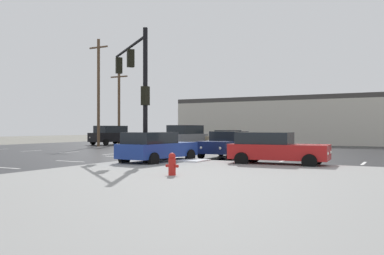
{
  "coord_description": "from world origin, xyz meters",
  "views": [
    {
      "loc": [
        15.97,
        -22.13,
        1.8
      ],
      "look_at": [
        -0.18,
        8.24,
        1.85
      ],
      "focal_mm": 38.08,
      "sensor_mm": 36.0,
      "label": 1
    }
  ],
  "objects_px": {
    "sedan_navy": "(226,144)",
    "suv_black": "(111,135)",
    "utility_pole_distant": "(119,105)",
    "sedan_tan": "(226,138)",
    "sedan_blue": "(156,147)",
    "sedan_red": "(275,148)",
    "utility_pole_far": "(98,91)",
    "traffic_signal_mast": "(136,77)",
    "suv_grey": "(186,136)",
    "fire_hydrant": "(172,164)"
  },
  "relations": [
    {
      "from": "utility_pole_distant",
      "to": "sedan_tan",
      "type": "bearing_deg",
      "value": -0.49
    },
    {
      "from": "sedan_navy",
      "to": "sedan_red",
      "type": "xyz_separation_m",
      "value": [
        4.22,
        -4.09,
        0.0
      ]
    },
    {
      "from": "sedan_blue",
      "to": "suv_grey",
      "type": "distance_m",
      "value": 15.19
    },
    {
      "from": "fire_hydrant",
      "to": "utility_pole_far",
      "type": "height_order",
      "value": "utility_pole_far"
    },
    {
      "from": "sedan_tan",
      "to": "utility_pole_far",
      "type": "height_order",
      "value": "utility_pole_far"
    },
    {
      "from": "sedan_tan",
      "to": "sedan_blue",
      "type": "xyz_separation_m",
      "value": [
        4.01,
        -18.11,
        0.0
      ]
    },
    {
      "from": "fire_hydrant",
      "to": "utility_pole_far",
      "type": "bearing_deg",
      "value": 136.39
    },
    {
      "from": "sedan_navy",
      "to": "utility_pole_distant",
      "type": "xyz_separation_m",
      "value": [
        -18.04,
        12.53,
        3.45
      ]
    },
    {
      "from": "utility_pole_far",
      "to": "utility_pole_distant",
      "type": "height_order",
      "value": "utility_pole_far"
    },
    {
      "from": "utility_pole_far",
      "to": "utility_pole_distant",
      "type": "xyz_separation_m",
      "value": [
        -1.08,
        4.56,
        -1.16
      ]
    },
    {
      "from": "suv_black",
      "to": "utility_pole_far",
      "type": "height_order",
      "value": "utility_pole_far"
    },
    {
      "from": "fire_hydrant",
      "to": "sedan_red",
      "type": "xyz_separation_m",
      "value": [
        1.82,
        6.38,
        0.32
      ]
    },
    {
      "from": "suv_black",
      "to": "sedan_navy",
      "type": "relative_size",
      "value": 1.09
    },
    {
      "from": "sedan_tan",
      "to": "sedan_red",
      "type": "xyz_separation_m",
      "value": [
        9.6,
        -16.51,
        0.0
      ]
    },
    {
      "from": "sedan_navy",
      "to": "suv_black",
      "type": "bearing_deg",
      "value": -124.24
    },
    {
      "from": "traffic_signal_mast",
      "to": "suv_black",
      "type": "bearing_deg",
      "value": -8.85
    },
    {
      "from": "fire_hydrant",
      "to": "sedan_blue",
      "type": "xyz_separation_m",
      "value": [
        -3.77,
        4.78,
        0.32
      ]
    },
    {
      "from": "utility_pole_far",
      "to": "suv_black",
      "type": "bearing_deg",
      "value": 113.05
    },
    {
      "from": "suv_grey",
      "to": "sedan_navy",
      "type": "bearing_deg",
      "value": -136.32
    },
    {
      "from": "sedan_blue",
      "to": "sedan_red",
      "type": "distance_m",
      "value": 5.81
    },
    {
      "from": "sedan_red",
      "to": "utility_pole_distant",
      "type": "height_order",
      "value": "utility_pole_distant"
    },
    {
      "from": "sedan_blue",
      "to": "suv_black",
      "type": "height_order",
      "value": "suv_black"
    },
    {
      "from": "fire_hydrant",
      "to": "sedan_blue",
      "type": "relative_size",
      "value": 0.17
    },
    {
      "from": "sedan_tan",
      "to": "suv_black",
      "type": "relative_size",
      "value": 0.92
    },
    {
      "from": "fire_hydrant",
      "to": "sedan_navy",
      "type": "bearing_deg",
      "value": 102.92
    },
    {
      "from": "fire_hydrant",
      "to": "utility_pole_distant",
      "type": "relative_size",
      "value": 0.1
    },
    {
      "from": "suv_black",
      "to": "suv_grey",
      "type": "height_order",
      "value": "same"
    },
    {
      "from": "sedan_red",
      "to": "suv_grey",
      "type": "bearing_deg",
      "value": 130.1
    },
    {
      "from": "traffic_signal_mast",
      "to": "sedan_blue",
      "type": "height_order",
      "value": "traffic_signal_mast"
    },
    {
      "from": "sedan_blue",
      "to": "suv_black",
      "type": "distance_m",
      "value": 24.59
    },
    {
      "from": "fire_hydrant",
      "to": "sedan_blue",
      "type": "bearing_deg",
      "value": 128.24
    },
    {
      "from": "sedan_red",
      "to": "utility_pole_distant",
      "type": "xyz_separation_m",
      "value": [
        -22.26,
        16.62,
        3.45
      ]
    },
    {
      "from": "suv_black",
      "to": "sedan_navy",
      "type": "xyz_separation_m",
      "value": [
        18.6,
        -11.85,
        -0.24
      ]
    },
    {
      "from": "sedan_blue",
      "to": "utility_pole_far",
      "type": "relative_size",
      "value": 0.44
    },
    {
      "from": "sedan_navy",
      "to": "suv_grey",
      "type": "height_order",
      "value": "suv_grey"
    },
    {
      "from": "traffic_signal_mast",
      "to": "suv_black",
      "type": "distance_m",
      "value": 23.95
    },
    {
      "from": "suv_black",
      "to": "sedan_red",
      "type": "relative_size",
      "value": 1.08
    },
    {
      "from": "suv_black",
      "to": "sedan_red",
      "type": "distance_m",
      "value": 27.84
    },
    {
      "from": "fire_hydrant",
      "to": "suv_black",
      "type": "bearing_deg",
      "value": 133.27
    },
    {
      "from": "traffic_signal_mast",
      "to": "suv_grey",
      "type": "height_order",
      "value": "traffic_signal_mast"
    },
    {
      "from": "suv_grey",
      "to": "sedan_red",
      "type": "bearing_deg",
      "value": -134.9
    },
    {
      "from": "utility_pole_far",
      "to": "utility_pole_distant",
      "type": "distance_m",
      "value": 4.83
    },
    {
      "from": "traffic_signal_mast",
      "to": "sedan_tan",
      "type": "xyz_separation_m",
      "value": [
        -2.75,
        18.1,
        -3.6
      ]
    },
    {
      "from": "fire_hydrant",
      "to": "utility_pole_distant",
      "type": "distance_m",
      "value": 31.0
    },
    {
      "from": "sedan_tan",
      "to": "utility_pole_distant",
      "type": "relative_size",
      "value": 0.56
    },
    {
      "from": "sedan_tan",
      "to": "suv_grey",
      "type": "xyz_separation_m",
      "value": [
        -2.02,
        -4.17,
        0.24
      ]
    },
    {
      "from": "traffic_signal_mast",
      "to": "suv_black",
      "type": "height_order",
      "value": "traffic_signal_mast"
    },
    {
      "from": "fire_hydrant",
      "to": "sedan_navy",
      "type": "xyz_separation_m",
      "value": [
        -2.4,
        10.47,
        0.32
      ]
    },
    {
      "from": "fire_hydrant",
      "to": "sedan_tan",
      "type": "bearing_deg",
      "value": 108.75
    },
    {
      "from": "sedan_navy",
      "to": "suv_grey",
      "type": "relative_size",
      "value": 0.94
    }
  ]
}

